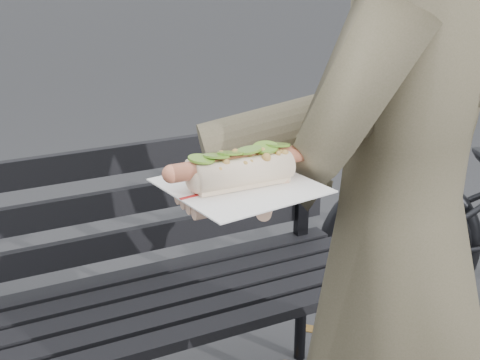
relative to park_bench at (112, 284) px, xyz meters
name	(u,v)px	position (x,y,z in m)	size (l,w,h in m)	color
park_bench	(112,284)	(0.00, 0.00, 0.00)	(1.50, 0.44, 0.88)	black
person	(398,253)	(0.35, -0.75, 0.35)	(0.64, 0.42, 1.75)	#4B4832
held_hotdog	(327,129)	(0.15, -0.78, 0.62)	(0.62, 0.31, 0.20)	#4B4832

